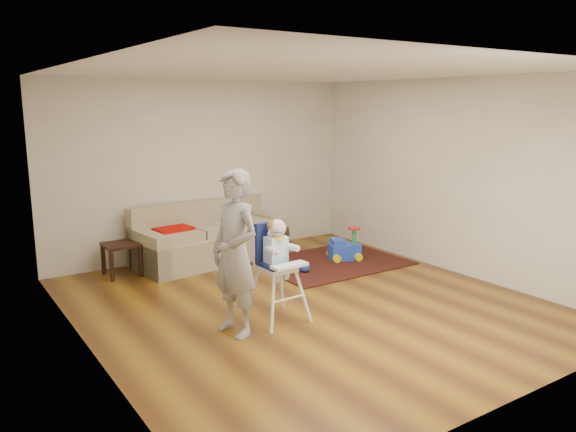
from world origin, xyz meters
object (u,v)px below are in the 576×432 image
side_table (122,259)px  high_chair (277,272)px  ride_on_toy (344,243)px  toy_ball (305,267)px  adult (235,253)px  sofa (211,232)px

side_table → high_chair: bearing=-70.7°
side_table → ride_on_toy: ride_on_toy is taller
toy_ball → high_chair: high_chair is taller
ride_on_toy → toy_ball: size_ratio=3.33×
high_chair → side_table: bearing=106.5°
side_table → adult: (0.36, -2.64, 0.63)m
side_table → toy_ball: bearing=-31.4°
high_chair → adult: 0.62m
side_table → toy_ball: (2.17, -1.33, -0.14)m
toy_ball → high_chair: size_ratio=0.13×
ride_on_toy → sofa: bearing=166.8°
high_chair → adult: size_ratio=0.67×
side_table → toy_ball: size_ratio=3.07×
ride_on_toy → high_chair: 2.62m
sofa → adult: (-1.00, -2.61, 0.41)m
toy_ball → adult: adult is taller
side_table → high_chair: size_ratio=0.40×
ride_on_toy → high_chair: (-2.15, -1.47, 0.29)m
side_table → ride_on_toy: size_ratio=0.92×
sofa → side_table: (-1.36, 0.03, -0.21)m
sofa → toy_ball: sofa is taller
high_chair → adult: adult is taller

